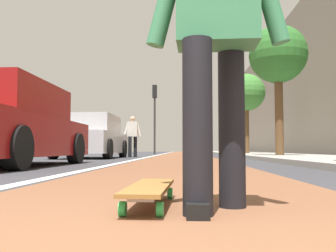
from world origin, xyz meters
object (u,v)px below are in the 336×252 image
Objects in this scene: skater_person at (216,23)px; pedestrian_distant at (133,134)px; street_tree_mid at (278,56)px; traffic_light at (155,106)px; skateboard at (150,189)px; parked_car_near at (5,126)px; parked_car_mid at (91,138)px; street_tree_far at (247,93)px.

skater_person is 12.78m from pedestrian_distant.
street_tree_mid is at bearing -108.14° from pedestrian_distant.
traffic_light is 0.94× the size of street_tree_mid.
parked_car_near is at bearing 34.10° from skateboard.
parked_car_mid is 2.53× the size of pedestrian_distant.
pedestrian_distant is (12.44, 1.86, 0.83)m from skateboard.
skater_person is at bearing -174.49° from traffic_light.
traffic_light is 8.48m from pedestrian_distant.
pedestrian_distant is (12.59, 2.20, -0.02)m from skater_person.
street_tree_far is at bearing -9.98° from skater_person.
street_tree_mid is (0.02, -6.46, 2.80)m from parked_car_mid.
parked_car_mid is (6.21, 0.02, -0.00)m from parked_car_near.
skateboard is at bearing 168.83° from street_tree_far.
parked_car_mid is (10.69, 3.06, 0.62)m from skateboard.
street_tree_mid is (-9.95, -5.07, 0.55)m from traffic_light.
skater_person is at bearing 170.02° from street_tree_far.
street_tree_far is (6.52, 0.00, -0.28)m from street_tree_mid.
street_tree_far is (12.75, -6.44, 2.52)m from parked_car_near.
skater_person is 1.02× the size of pedestrian_distant.
traffic_light is 11.18m from street_tree_mid.
skateboard is 17.85m from street_tree_far.
pedestrian_distant is at bearing 178.64° from traffic_light.
pedestrian_distant is at bearing 132.33° from street_tree_far.
parked_car_mid is 7.04m from street_tree_mid.
street_tree_far is (17.38, -3.06, 2.29)m from skater_person.
skateboard is 0.52× the size of skater_person.
pedestrian_distant reaches higher than skateboard.
skateboard is 12.61m from pedestrian_distant.
traffic_light is 1.01× the size of street_tree_far.
parked_car_mid is 2.13m from pedestrian_distant.
skater_person reaches higher than parked_car_near.
pedestrian_distant is (1.75, -1.20, 0.21)m from parked_car_mid.
parked_car_near is 1.09× the size of parked_car_mid.
parked_car_mid is at bearing 0.20° from parked_car_near.
skater_person is at bearing -113.32° from skateboard.
street_tree_far is at bearing 0.00° from street_tree_mid.
parked_car_mid is at bearing 145.60° from pedestrian_distant.
pedestrian_distant is at bearing 8.50° from skateboard.
parked_car_near is at bearing -179.80° from parked_car_mid.
skateboard is at bearing -175.40° from traffic_light.
parked_car_near is 1.03× the size of traffic_light.
traffic_light is (20.67, 1.66, 2.87)m from skateboard.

